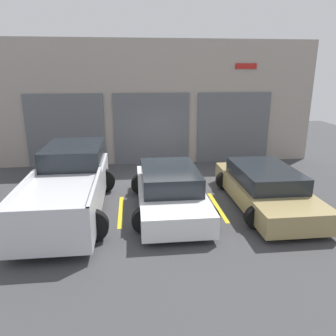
{
  "coord_description": "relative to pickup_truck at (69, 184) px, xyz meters",
  "views": [
    {
      "loc": [
        -1.03,
        -10.69,
        3.88
      ],
      "look_at": [
        0.0,
        -1.46,
        1.1
      ],
      "focal_mm": 35.0,
      "sensor_mm": 36.0,
      "label": 1
    }
  ],
  "objects": [
    {
      "name": "parking_stripe_centre",
      "position": [
        4.26,
        -0.28,
        -0.79
      ],
      "size": [
        0.12,
        2.2,
        0.01
      ],
      "primitive_type": "cube",
      "color": "gold",
      "rests_on": "ground"
    },
    {
      "name": "ground_plane",
      "position": [
        2.84,
        1.67,
        -0.79
      ],
      "size": [
        28.0,
        28.0,
        0.0
      ],
      "primitive_type": "plane",
      "color": "#3D3D3F"
    },
    {
      "name": "parking_stripe_far_left",
      "position": [
        -1.42,
        -0.28,
        -0.79
      ],
      "size": [
        0.12,
        2.2,
        0.01
      ],
      "primitive_type": "cube",
      "color": "gold",
      "rests_on": "ground"
    },
    {
      "name": "parking_stripe_right",
      "position": [
        7.11,
        -0.28,
        -0.79
      ],
      "size": [
        0.12,
        2.2,
        0.01
      ],
      "primitive_type": "cube",
      "color": "gold",
      "rests_on": "ground"
    },
    {
      "name": "parking_stripe_left",
      "position": [
        1.42,
        -0.28,
        -0.79
      ],
      "size": [
        0.12,
        2.2,
        0.01
      ],
      "primitive_type": "cube",
      "color": "gold",
      "rests_on": "ground"
    },
    {
      "name": "sedan_white",
      "position": [
        2.84,
        -0.25,
        -0.21
      ],
      "size": [
        2.22,
        4.36,
        1.22
      ],
      "color": "white",
      "rests_on": "ground"
    },
    {
      "name": "pickup_truck",
      "position": [
        0.0,
        0.0,
        0.0
      ],
      "size": [
        2.42,
        5.27,
        1.66
      ],
      "color": "silver",
      "rests_on": "ground"
    },
    {
      "name": "shophouse_building",
      "position": [
        2.83,
        4.96,
        1.71
      ],
      "size": [
        13.56,
        0.68,
        5.1
      ],
      "color": "#9E9389",
      "rests_on": "ground"
    },
    {
      "name": "sedan_side",
      "position": [
        5.69,
        -0.25,
        -0.25
      ],
      "size": [
        2.2,
        4.67,
        1.14
      ],
      "color": "#9E8956",
      "rests_on": "ground"
    }
  ]
}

